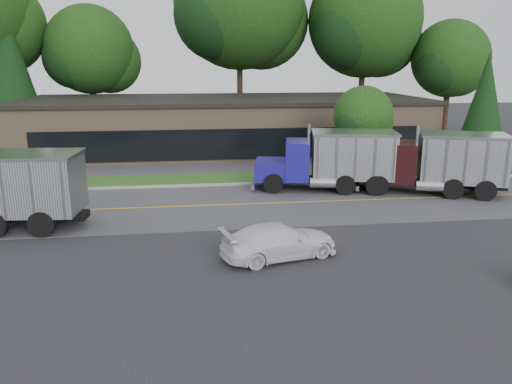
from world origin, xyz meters
TOP-DOWN VIEW (x-y plane):
  - ground at (0.00, 0.00)m, footprint 140.00×140.00m
  - road at (0.00, 9.00)m, footprint 60.00×8.00m
  - center_line at (0.00, 9.00)m, footprint 60.00×0.12m
  - curb at (0.00, 13.20)m, footprint 60.00×0.30m
  - grass_verge at (0.00, 15.00)m, footprint 60.00×3.40m
  - far_parking at (0.00, 20.00)m, footprint 60.00×7.00m
  - strip_mall at (2.00, 26.00)m, footprint 32.00×12.00m
  - tree_far_b at (-9.87, 34.10)m, footprint 8.63×8.13m
  - tree_far_c at (4.20, 34.16)m, footprint 13.10×12.33m
  - tree_far_d at (16.18, 33.14)m, footprint 11.53×10.85m
  - tree_far_e at (24.12, 31.09)m, footprint 7.79×7.34m
  - evergreen_left at (-16.00, 30.00)m, footprint 5.48×5.48m
  - evergreen_right at (20.00, 18.00)m, footprint 3.45×3.45m
  - tree_verge at (10.06, 15.05)m, footprint 4.02×3.78m
  - dump_truck_blue at (7.13, 11.46)m, footprint 8.21×4.08m
  - dump_truck_maroon at (12.77, 9.88)m, footprint 8.08×4.93m
  - rally_car at (2.30, 1.68)m, footprint 4.77×2.94m

SIDE VIEW (x-z plane):
  - ground at x=0.00m, z-range 0.00..0.00m
  - road at x=0.00m, z-range -0.01..0.01m
  - center_line at x=0.00m, z-range 0.00..0.00m
  - curb at x=0.00m, z-range -0.06..0.06m
  - grass_verge at x=0.00m, z-range -0.01..0.01m
  - far_parking at x=0.00m, z-range -0.01..0.01m
  - rally_car at x=2.30m, z-range 0.00..1.29m
  - dump_truck_maroon at x=12.77m, z-range 0.12..3.48m
  - dump_truck_blue at x=7.13m, z-range 0.12..3.48m
  - strip_mall at x=2.00m, z-range 0.00..4.00m
  - tree_verge at x=10.06m, z-range 0.78..6.51m
  - evergreen_right at x=20.00m, z-range 0.38..8.23m
  - evergreen_left at x=-16.00m, z-range 0.62..13.08m
  - tree_far_e at x=24.12m, z-range 1.53..12.65m
  - tree_far_b at x=-9.87m, z-range 1.70..14.01m
  - tree_far_d at x=16.18m, z-range 2.27..18.72m
  - tree_far_c at x=4.20m, z-range 2.59..21.27m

